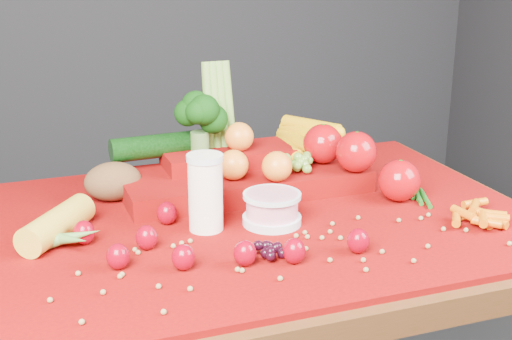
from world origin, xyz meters
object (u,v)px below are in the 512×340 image
object	(u,v)px
yogurt_bowl	(272,207)
produce_mound	(260,162)
table	(259,265)
milk_glass	(205,190)

from	to	relation	value
yogurt_bowl	produce_mound	size ratio (longest dim) A/B	0.19
table	yogurt_bowl	distance (m)	0.15
milk_glass	produce_mound	xyz separation A→B (m)	(0.17, 0.18, -0.02)
table	produce_mound	size ratio (longest dim) A/B	1.86
yogurt_bowl	milk_glass	bearing A→B (deg)	172.02
milk_glass	yogurt_bowl	xyz separation A→B (m)	(0.13, -0.02, -0.05)
yogurt_bowl	produce_mound	xyz separation A→B (m)	(0.05, 0.20, 0.03)
table	yogurt_bowl	xyz separation A→B (m)	(0.01, -0.05, 0.14)
yogurt_bowl	produce_mound	distance (m)	0.20
produce_mound	milk_glass	bearing A→B (deg)	-133.98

